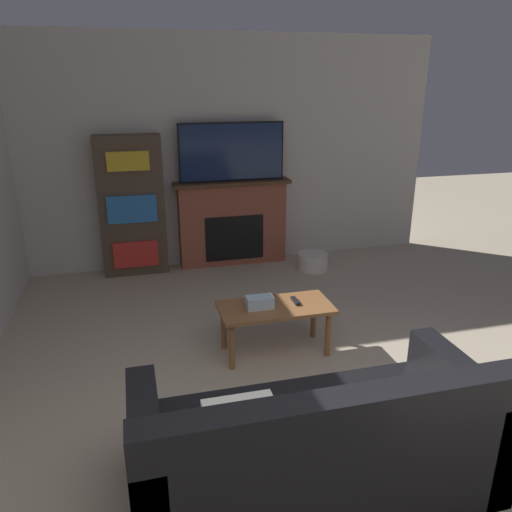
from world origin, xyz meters
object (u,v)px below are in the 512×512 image
object	(u,v)px
tv	(232,152)
storage_basket	(313,262)
fireplace	(233,222)
coffee_table	(275,313)
couch	(316,448)
bookshelf	(132,207)

from	to	relation	value
tv	storage_basket	world-z (taller)	tv
tv	storage_basket	distance (m)	1.63
fireplace	coffee_table	size ratio (longest dim) A/B	1.51
fireplace	coffee_table	xyz separation A→B (m)	(-0.11, -2.23, -0.16)
tv	storage_basket	size ratio (longest dim) A/B	3.43
fireplace	coffee_table	world-z (taller)	fireplace
couch	storage_basket	world-z (taller)	couch
storage_basket	bookshelf	bearing A→B (deg)	167.60
fireplace	couch	distance (m)	3.76
fireplace	couch	world-z (taller)	fireplace
couch	storage_basket	size ratio (longest dim) A/B	5.39
fireplace	storage_basket	xyz separation A→B (m)	(0.89, -0.48, -0.43)
coffee_table	storage_basket	world-z (taller)	coffee_table
coffee_table	storage_basket	distance (m)	2.03
fireplace	couch	size ratio (longest dim) A/B	0.72
couch	coffee_table	size ratio (longest dim) A/B	2.10
fireplace	coffee_table	distance (m)	2.24
couch	coffee_table	distance (m)	1.53
couch	storage_basket	bearing A→B (deg)	69.48
fireplace	tv	xyz separation A→B (m)	(-0.00, -0.02, 0.86)
couch	bookshelf	size ratio (longest dim) A/B	1.22
couch	coffee_table	world-z (taller)	couch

